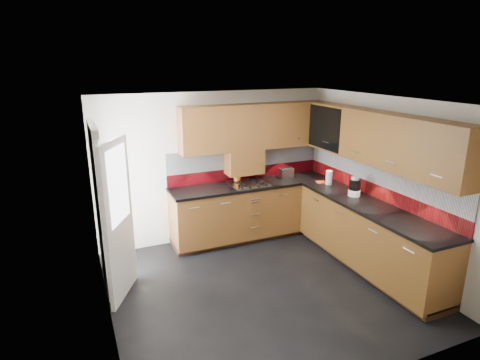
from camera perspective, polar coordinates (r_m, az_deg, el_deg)
name	(u,v)px	position (r m, az deg, el deg)	size (l,w,h in m)	color
room	(265,177)	(4.83, 3.58, 0.36)	(4.00, 3.80, 2.64)	black
base_cabinets	(305,224)	(6.28, 9.20, -6.19)	(2.70, 3.20, 0.95)	brown
countertop	(306,195)	(6.09, 9.36, -2.08)	(2.72, 3.22, 0.04)	black
backsplash	(311,171)	(6.30, 10.11, 1.28)	(2.70, 3.20, 0.54)	maroon
upper_cabinets	(316,132)	(6.02, 10.81, 6.67)	(2.50, 3.20, 0.72)	brown
extractor_hood	(244,161)	(6.50, 0.60, 2.65)	(0.60, 0.33, 0.40)	brown
glass_cabinet	(332,126)	(6.52, 12.95, 7.53)	(0.32, 0.80, 0.66)	black
back_door	(108,214)	(5.22, -18.26, -4.63)	(0.42, 1.19, 2.04)	white
gas_hob	(248,183)	(6.44, 1.19, -0.48)	(0.60, 0.52, 0.05)	silver
utensil_pot	(237,177)	(6.51, -0.42, 0.42)	(0.11, 0.11, 0.40)	orange
toaster	(286,173)	(6.85, 6.56, 1.04)	(0.23, 0.15, 0.17)	silver
food_processor	(355,187)	(6.09, 15.98, -1.00)	(0.17, 0.17, 0.29)	white
paper_towel	(329,178)	(6.58, 12.55, 0.34)	(0.11, 0.11, 0.22)	white
orange_cloth	(321,182)	(6.66, 11.43, -0.31)	(0.14, 0.12, 0.02)	#E64519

